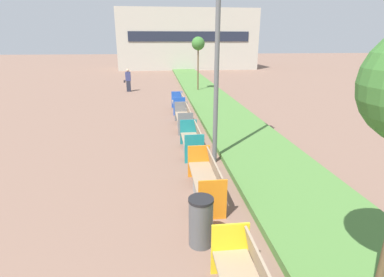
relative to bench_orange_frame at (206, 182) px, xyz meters
The scene contains 10 objects.
planter_grass_strip 4.90m from the bench_orange_frame, 62.45° to the left, with size 2.80×120.00×0.18m.
building_backdrop 35.58m from the bench_orange_frame, 85.04° to the left, with size 18.06×5.27×7.58m.
bench_orange_frame is the anchor object (origin of this frame).
bench_teal_frame 3.03m from the bench_orange_frame, 90.08° to the left, with size 0.65×1.89×0.94m.
bench_grey_frame 6.21m from the bench_orange_frame, 89.98° to the left, with size 0.65×2.37×0.94m.
bench_blue_frame 9.46m from the bench_orange_frame, 90.02° to the left, with size 0.65×1.91×0.94m.
litter_bin 1.92m from the bench_orange_frame, 102.20° to the right, with size 0.47×0.47×0.98m.
street_lamp_post 4.44m from the bench_orange_frame, 73.90° to the left, with size 0.24×0.44×7.68m.
sapling_tree_far 16.12m from the bench_orange_frame, 83.13° to the left, with size 0.95×0.95×3.97m.
pedestrian_walking 16.88m from the bench_orange_frame, 101.33° to the left, with size 0.53×0.24×1.70m.
Camera 1 is at (-0.18, 1.01, 3.72)m, focal length 28.00 mm.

